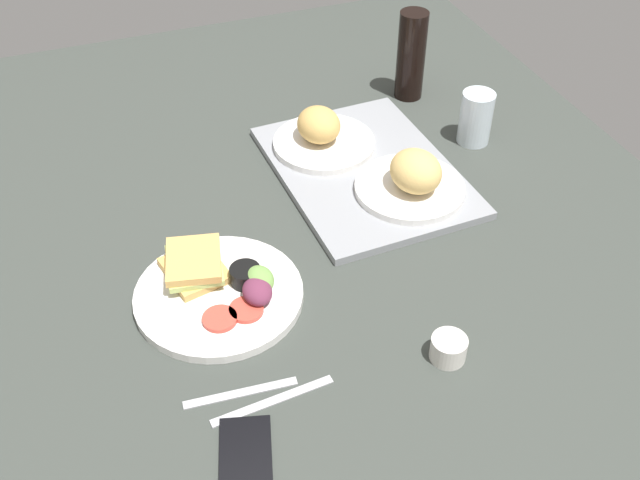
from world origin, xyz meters
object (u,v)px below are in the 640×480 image
(fork, at_px, (241,393))
(espresso_cup, at_px, (448,348))
(bread_plate_near, at_px, (321,134))
(plate_with_salad, at_px, (220,288))
(drinking_glass, at_px, (476,118))
(knife, at_px, (273,400))
(serving_tray, at_px, (365,171))
(bread_plate_far, at_px, (413,179))
(soda_bottle, at_px, (411,55))
(cell_phone, at_px, (245,461))

(fork, bearing_deg, espresso_cup, -3.18)
(bread_plate_near, distance_m, plate_with_salad, 0.45)
(drinking_glass, distance_m, knife, 0.79)
(serving_tray, relative_size, fork, 2.65)
(bread_plate_far, relative_size, soda_bottle, 1.05)
(bread_plate_near, height_order, fork, bread_plate_near)
(drinking_glass, bearing_deg, fork, -54.13)
(cell_phone, bearing_deg, serving_tray, 158.85)
(bread_plate_far, xyz_separation_m, fork, (0.33, -0.44, -0.05))
(cell_phone, bearing_deg, plate_with_salad, -173.30)
(bread_plate_near, xyz_separation_m, fork, (0.54, -0.33, -0.04))
(soda_bottle, bearing_deg, bread_plate_near, -61.70)
(drinking_glass, height_order, espresso_cup, drinking_glass)
(espresso_cup, height_order, knife, espresso_cup)
(fork, distance_m, cell_phone, 0.12)
(soda_bottle, bearing_deg, cell_phone, -37.98)
(bread_plate_far, relative_size, fork, 1.25)
(bread_plate_far, bearing_deg, soda_bottle, 155.47)
(bread_plate_far, relative_size, espresso_cup, 3.78)
(fork, relative_size, cell_phone, 1.18)
(bread_plate_near, distance_m, soda_bottle, 0.31)
(bread_plate_far, bearing_deg, drinking_glass, 122.89)
(serving_tray, relative_size, drinking_glass, 3.97)
(fork, height_order, knife, same)
(drinking_glass, distance_m, cell_phone, 0.89)
(plate_with_salad, bearing_deg, bread_plate_near, 137.57)
(serving_tray, height_order, knife, serving_tray)
(knife, bearing_deg, soda_bottle, 47.25)
(drinking_glass, relative_size, fork, 0.67)
(soda_bottle, distance_m, cell_phone, 1.02)
(espresso_cup, xyz_separation_m, cell_phone, (0.07, -0.34, -0.02))
(plate_with_salad, relative_size, fork, 1.65)
(plate_with_salad, height_order, soda_bottle, soda_bottle)
(fork, bearing_deg, cell_phone, -97.90)
(serving_tray, distance_m, plate_with_salad, 0.43)
(serving_tray, relative_size, soda_bottle, 2.22)
(drinking_glass, xyz_separation_m, espresso_cup, (0.51, -0.33, -0.04))
(espresso_cup, distance_m, knife, 0.28)
(cell_phone, bearing_deg, espresso_cup, 116.88)
(serving_tray, xyz_separation_m, knife, (0.47, -0.34, -0.01))
(bread_plate_far, relative_size, drinking_glass, 1.87)
(plate_with_salad, xyz_separation_m, cell_phone, (0.32, -0.05, -0.01))
(serving_tray, bearing_deg, bread_plate_near, -152.68)
(drinking_glass, height_order, fork, drinking_glass)
(espresso_cup, height_order, fork, espresso_cup)
(serving_tray, bearing_deg, espresso_cup, -7.92)
(plate_with_salad, height_order, espresso_cup, plate_with_salad)
(fork, bearing_deg, bread_plate_near, 63.44)
(knife, bearing_deg, drinking_glass, 34.57)
(plate_with_salad, relative_size, knife, 1.48)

